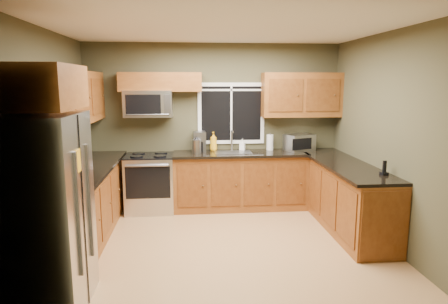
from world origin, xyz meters
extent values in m
plane|color=#A8794A|center=(0.00, 0.00, 0.00)|extent=(4.20, 4.20, 0.00)
plane|color=white|center=(0.00, 0.00, 2.70)|extent=(4.20, 4.20, 0.00)
plane|color=#413E28|center=(0.00, 1.80, 1.35)|extent=(4.20, 0.00, 4.20)
plane|color=#413E28|center=(0.00, -1.80, 1.35)|extent=(4.20, 0.00, 4.20)
plane|color=#413E28|center=(-2.10, 0.00, 1.35)|extent=(0.00, 3.60, 3.60)
plane|color=#413E28|center=(2.10, 0.00, 1.35)|extent=(0.00, 3.60, 3.60)
cube|color=white|center=(0.30, 1.79, 1.55)|extent=(1.12, 0.03, 1.02)
cube|color=black|center=(0.30, 1.78, 1.55)|extent=(1.00, 0.01, 0.90)
cube|color=white|center=(0.30, 1.77, 1.55)|extent=(0.03, 0.01, 0.90)
cube|color=white|center=(0.30, 1.77, 1.94)|extent=(1.00, 0.01, 0.03)
cube|color=brown|center=(-1.80, 0.48, 0.45)|extent=(0.60, 2.65, 0.90)
cube|color=black|center=(-1.78, 0.48, 0.92)|extent=(0.65, 2.65, 0.04)
cube|color=brown|center=(0.42, 1.50, 0.45)|extent=(2.17, 0.60, 0.90)
cube|color=black|center=(0.42, 1.48, 0.92)|extent=(2.17, 0.65, 0.04)
cube|color=brown|center=(1.80, 0.55, 0.45)|extent=(0.60, 2.50, 0.90)
cube|color=#633211|center=(1.80, -0.71, 0.45)|extent=(0.56, 0.02, 0.82)
cube|color=black|center=(1.78, 0.55, 0.92)|extent=(0.65, 2.50, 0.04)
cube|color=brown|center=(-1.94, 0.48, 1.86)|extent=(0.33, 2.65, 0.72)
cube|color=brown|center=(-0.85, 1.64, 2.07)|extent=(1.30, 0.33, 0.30)
cube|color=brown|center=(1.45, 1.64, 1.86)|extent=(1.30, 0.33, 0.72)
cube|color=brown|center=(-1.74, -1.30, 2.03)|extent=(0.72, 0.90, 0.38)
cube|color=#B7B7BC|center=(-1.74, -1.30, 0.90)|extent=(0.72, 0.90, 1.80)
cube|color=slate|center=(-1.37, -1.50, 0.95)|extent=(0.03, 0.04, 1.10)
cube|color=slate|center=(-1.37, -1.10, 0.95)|extent=(0.03, 0.04, 1.10)
cube|color=black|center=(-1.38, -1.30, 0.90)|extent=(0.01, 0.02, 1.78)
cube|color=gold|center=(-1.37, -1.40, 1.40)|extent=(0.01, 0.14, 0.20)
cube|color=#B7B7BC|center=(-1.05, 1.48, 0.45)|extent=(0.76, 0.65, 0.90)
cube|color=black|center=(-1.05, 1.48, 0.91)|extent=(0.76, 0.64, 0.03)
cube|color=black|center=(-1.05, 1.15, 0.55)|extent=(0.68, 0.02, 0.50)
cylinder|color=slate|center=(-1.05, 1.12, 0.82)|extent=(0.64, 0.04, 0.04)
cylinder|color=black|center=(-1.23, 1.33, 0.93)|extent=(0.20, 0.20, 0.01)
cylinder|color=black|center=(-0.87, 1.33, 0.93)|extent=(0.20, 0.20, 0.01)
cylinder|color=black|center=(-1.23, 1.61, 0.93)|extent=(0.20, 0.20, 0.01)
cylinder|color=black|center=(-0.87, 1.61, 0.93)|extent=(0.20, 0.20, 0.01)
cube|color=#B7B7BC|center=(-1.05, 1.61, 1.73)|extent=(0.76, 0.38, 0.42)
cube|color=black|center=(-1.11, 1.42, 1.73)|extent=(0.54, 0.01, 0.30)
cube|color=slate|center=(-0.74, 1.42, 1.73)|extent=(0.10, 0.01, 0.30)
cylinder|color=slate|center=(-1.05, 1.40, 1.57)|extent=(0.66, 0.02, 0.02)
cube|color=slate|center=(0.30, 1.48, 0.94)|extent=(0.60, 0.42, 0.02)
cylinder|color=#B7B7BC|center=(0.30, 1.68, 1.11)|extent=(0.03, 0.03, 0.34)
cylinder|color=#B7B7BC|center=(0.30, 1.60, 1.27)|extent=(0.03, 0.18, 0.03)
cube|color=#B7B7BC|center=(1.42, 1.56, 1.08)|extent=(0.53, 0.47, 0.28)
cube|color=black|center=(1.42, 1.39, 1.08)|extent=(0.35, 0.15, 0.19)
cube|color=slate|center=(-0.24, 1.64, 1.10)|extent=(0.21, 0.25, 0.33)
cylinder|color=black|center=(-0.24, 1.55, 1.03)|extent=(0.13, 0.13, 0.18)
cylinder|color=#B7B7BC|center=(-0.29, 1.47, 1.05)|extent=(0.20, 0.20, 0.22)
cone|color=black|center=(-0.29, 1.47, 1.18)|extent=(0.13, 0.13, 0.06)
cylinder|color=white|center=(0.94, 1.67, 1.07)|extent=(0.14, 0.14, 0.26)
cylinder|color=slate|center=(0.94, 1.67, 1.21)|extent=(0.02, 0.02, 0.04)
imported|color=gold|center=(-0.01, 1.70, 1.10)|extent=(0.16, 0.16, 0.31)
imported|color=white|center=(0.48, 1.70, 1.03)|extent=(0.11, 0.11, 0.19)
cube|color=black|center=(1.98, -0.26, 0.96)|extent=(0.09, 0.09, 0.04)
cube|color=black|center=(1.98, -0.26, 1.05)|extent=(0.04, 0.03, 0.14)
camera|label=1|loc=(-0.42, -4.87, 2.07)|focal=32.00mm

